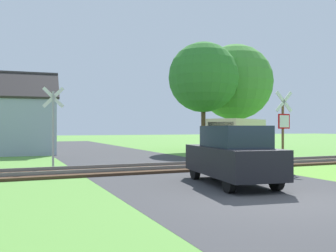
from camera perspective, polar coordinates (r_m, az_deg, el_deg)
The scene contains 10 objects.
ground_plane at distance 9.41m, azimuth 17.59°, elevation -10.78°, with size 160.00×160.00×0.00m, color #5B933D.
road_asphalt at distance 10.98m, azimuth 10.66°, elevation -9.26°, with size 7.12×80.00×0.01m, color #38383A.
rail_track at distance 15.58m, azimuth -0.24°, elevation -6.40°, with size 60.00×2.60×0.22m.
stop_sign_near at distance 15.88m, azimuth 17.16°, elevation 0.15°, with size 0.88×0.16×3.22m.
crossing_sign_far at distance 15.97m, azimuth -17.10°, elevation 0.61°, with size 0.87×0.20×3.41m.
house at distance 26.70m, azimuth -23.71°, elevation 0.29°, with size 7.18×5.85×5.46m.
tree_right at distance 27.70m, azimuth 5.40°, elevation 7.38°, with size 5.13×5.13×7.99m.
tree_far at distance 31.14m, azimuth 10.19°, elevation 6.56°, with size 6.11×6.11×8.50m.
mail_truck at distance 22.68m, azimuth 10.33°, elevation -1.49°, with size 5.17×4.07×2.24m.
parked_car at distance 11.50m, azimuth 9.76°, elevation -4.39°, with size 2.19×4.19×1.78m.
Camera 1 is at (-6.05, -7.01, 1.72)m, focal length 40.00 mm.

